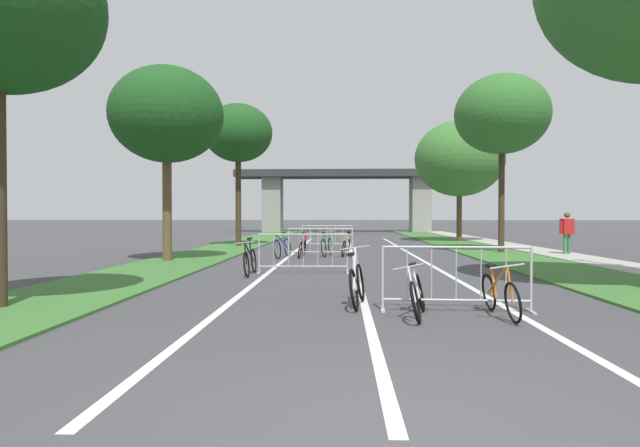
{
  "coord_description": "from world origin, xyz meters",
  "views": [
    {
      "loc": [
        -0.4,
        -3.65,
        1.55
      ],
      "look_at": [
        -0.92,
        9.32,
        1.34
      ],
      "focal_mm": 29.89,
      "sensor_mm": 36.0,
      "label": 1
    }
  ],
  "objects_px": {
    "tree_left_pine_near": "(238,134)",
    "pedestrian_waiting": "(567,229)",
    "crowd_barrier_third": "(321,243)",
    "bicycle_yellow_2": "(346,247)",
    "tree_right_oak_mid": "(502,115)",
    "bicycle_white_5": "(417,295)",
    "crowd_barrier_fourth": "(327,237)",
    "bicycle_blue_4": "(282,247)",
    "bicycle_silver_3": "(357,284)",
    "tree_right_oak_near": "(459,159)",
    "bicycle_green_1": "(327,246)",
    "bicycle_red_0": "(302,248)",
    "bicycle_black_6": "(250,261)",
    "crowd_barrier_second": "(303,254)",
    "tree_left_maple_mid": "(167,115)",
    "crowd_barrier_nearest": "(456,279)",
    "bicycle_orange_7": "(500,294)"
  },
  "relations": [
    {
      "from": "bicycle_red_0",
      "to": "pedestrian_waiting",
      "type": "bearing_deg",
      "value": 11.81
    },
    {
      "from": "bicycle_yellow_2",
      "to": "bicycle_silver_3",
      "type": "xyz_separation_m",
      "value": [
        0.09,
        -10.93,
        0.03
      ]
    },
    {
      "from": "bicycle_red_0",
      "to": "bicycle_white_5",
      "type": "height_order",
      "value": "bicycle_red_0"
    },
    {
      "from": "bicycle_white_5",
      "to": "crowd_barrier_fourth",
      "type": "bearing_deg",
      "value": -71.91
    },
    {
      "from": "bicycle_silver_3",
      "to": "bicycle_blue_4",
      "type": "xyz_separation_m",
      "value": [
        -2.38,
        10.0,
        0.0
      ]
    },
    {
      "from": "crowd_barrier_nearest",
      "to": "crowd_barrier_third",
      "type": "xyz_separation_m",
      "value": [
        -2.6,
        10.92,
        0.0
      ]
    },
    {
      "from": "crowd_barrier_fourth",
      "to": "bicycle_yellow_2",
      "type": "relative_size",
      "value": 1.44
    },
    {
      "from": "pedestrian_waiting",
      "to": "crowd_barrier_third",
      "type": "bearing_deg",
      "value": -8.34
    },
    {
      "from": "bicycle_green_1",
      "to": "bicycle_silver_3",
      "type": "relative_size",
      "value": 1.02
    },
    {
      "from": "crowd_barrier_fourth",
      "to": "tree_left_maple_mid",
      "type": "bearing_deg",
      "value": -123.41
    },
    {
      "from": "bicycle_yellow_2",
      "to": "bicycle_black_6",
      "type": "bearing_deg",
      "value": 77.8
    },
    {
      "from": "bicycle_silver_3",
      "to": "bicycle_black_6",
      "type": "distance_m",
      "value": 5.23
    },
    {
      "from": "tree_right_oak_near",
      "to": "bicycle_black_6",
      "type": "bearing_deg",
      "value": -117.75
    },
    {
      "from": "bicycle_red_0",
      "to": "tree_left_maple_mid",
      "type": "bearing_deg",
      "value": -152.78
    },
    {
      "from": "bicycle_orange_7",
      "to": "bicycle_yellow_2",
      "type": "bearing_deg",
      "value": -82.3
    },
    {
      "from": "bicycle_white_5",
      "to": "bicycle_black_6",
      "type": "xyz_separation_m",
      "value": [
        -3.5,
        5.48,
        0.03
      ]
    },
    {
      "from": "tree_left_maple_mid",
      "to": "crowd_barrier_nearest",
      "type": "distance_m",
      "value": 12.31
    },
    {
      "from": "bicycle_silver_3",
      "to": "crowd_barrier_nearest",
      "type": "bearing_deg",
      "value": -7.6
    },
    {
      "from": "tree_left_pine_near",
      "to": "tree_right_oak_near",
      "type": "distance_m",
      "value": 12.9
    },
    {
      "from": "bicycle_red_0",
      "to": "bicycle_silver_3",
      "type": "xyz_separation_m",
      "value": [
        1.67,
        -10.08,
        0.02
      ]
    },
    {
      "from": "bicycle_black_6",
      "to": "pedestrian_waiting",
      "type": "height_order",
      "value": "pedestrian_waiting"
    },
    {
      "from": "crowd_barrier_third",
      "to": "bicycle_yellow_2",
      "type": "distance_m",
      "value": 1.05
    },
    {
      "from": "tree_right_oak_near",
      "to": "bicycle_green_1",
      "type": "bearing_deg",
      "value": -123.57
    },
    {
      "from": "pedestrian_waiting",
      "to": "bicycle_green_1",
      "type": "bearing_deg",
      "value": -10.53
    },
    {
      "from": "crowd_barrier_second",
      "to": "bicycle_white_5",
      "type": "relative_size",
      "value": 1.51
    },
    {
      "from": "tree_left_pine_near",
      "to": "crowd_barrier_third",
      "type": "bearing_deg",
      "value": -55.53
    },
    {
      "from": "tree_right_oak_near",
      "to": "crowd_barrier_third",
      "type": "distance_m",
      "value": 14.29
    },
    {
      "from": "bicycle_blue_4",
      "to": "pedestrian_waiting",
      "type": "xyz_separation_m",
      "value": [
        10.62,
        1.38,
        0.62
      ]
    },
    {
      "from": "tree_left_maple_mid",
      "to": "bicycle_red_0",
      "type": "height_order",
      "value": "tree_left_maple_mid"
    },
    {
      "from": "tree_left_pine_near",
      "to": "tree_right_oak_mid",
      "type": "height_order",
      "value": "tree_right_oak_mid"
    },
    {
      "from": "tree_left_pine_near",
      "to": "bicycle_silver_3",
      "type": "xyz_separation_m",
      "value": [
        5.28,
        -16.67,
        -5.11
      ]
    },
    {
      "from": "bicycle_blue_4",
      "to": "pedestrian_waiting",
      "type": "relative_size",
      "value": 1.06
    },
    {
      "from": "tree_right_oak_mid",
      "to": "tree_left_pine_near",
      "type": "bearing_deg",
      "value": 161.19
    },
    {
      "from": "bicycle_yellow_2",
      "to": "tree_right_oak_mid",
      "type": "bearing_deg",
      "value": -154.5
    },
    {
      "from": "tree_left_pine_near",
      "to": "pedestrian_waiting",
      "type": "bearing_deg",
      "value": -21.37
    },
    {
      "from": "tree_right_oak_mid",
      "to": "tree_right_oak_near",
      "type": "bearing_deg",
      "value": 88.1
    },
    {
      "from": "bicycle_green_1",
      "to": "bicycle_black_6",
      "type": "bearing_deg",
      "value": -93.23
    },
    {
      "from": "bicycle_silver_3",
      "to": "tree_right_oak_near",
      "type": "bearing_deg",
      "value": 81.51
    },
    {
      "from": "crowd_barrier_third",
      "to": "bicycle_black_6",
      "type": "xyz_separation_m",
      "value": [
        -1.58,
        -5.94,
        -0.15
      ]
    },
    {
      "from": "tree_right_oak_near",
      "to": "bicycle_orange_7",
      "type": "height_order",
      "value": "tree_right_oak_near"
    },
    {
      "from": "tree_left_pine_near",
      "to": "crowd_barrier_second",
      "type": "xyz_separation_m",
      "value": [
        4.01,
        -11.66,
        -4.97
      ]
    },
    {
      "from": "tree_right_oak_mid",
      "to": "tree_right_oak_near",
      "type": "relative_size",
      "value": 1.04
    },
    {
      "from": "tree_right_oak_mid",
      "to": "pedestrian_waiting",
      "type": "bearing_deg",
      "value": -34.09
    },
    {
      "from": "tree_left_maple_mid",
      "to": "bicycle_black_6",
      "type": "xyz_separation_m",
      "value": [
        3.39,
        -3.73,
        -4.45
      ]
    },
    {
      "from": "crowd_barrier_second",
      "to": "bicycle_silver_3",
      "type": "height_order",
      "value": "crowd_barrier_second"
    },
    {
      "from": "tree_left_pine_near",
      "to": "crowd_barrier_fourth",
      "type": "distance_m",
      "value": 6.64
    },
    {
      "from": "bicycle_red_0",
      "to": "crowd_barrier_fourth",
      "type": "bearing_deg",
      "value": 87.18
    },
    {
      "from": "tree_right_oak_mid",
      "to": "crowd_barrier_second",
      "type": "xyz_separation_m",
      "value": [
        -7.48,
        -7.75,
        -5.06
      ]
    },
    {
      "from": "bicycle_blue_4",
      "to": "tree_right_oak_near",
      "type": "bearing_deg",
      "value": -113.7
    },
    {
      "from": "crowd_barrier_third",
      "to": "bicycle_blue_4",
      "type": "relative_size",
      "value": 1.37
    }
  ]
}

